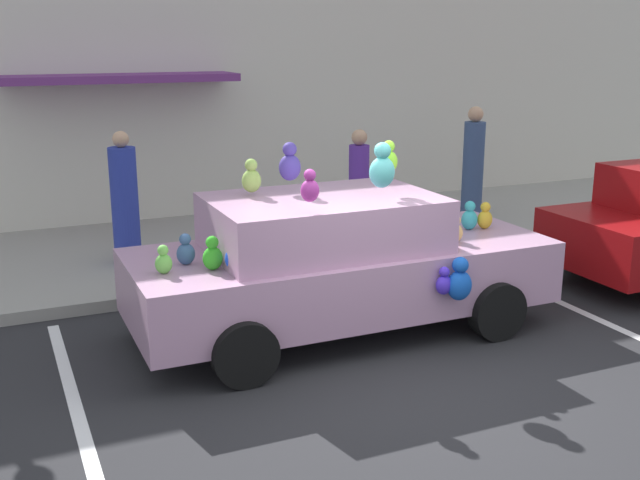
# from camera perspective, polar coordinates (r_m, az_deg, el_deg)

# --- Properties ---
(ground_plane) EXTENTS (60.00, 60.00, 0.00)m
(ground_plane) POSITION_cam_1_polar(r_m,az_deg,el_deg) (7.45, 5.60, -10.36)
(ground_plane) COLOR #262628
(sidewalk) EXTENTS (24.00, 4.00, 0.15)m
(sidewalk) POSITION_cam_1_polar(r_m,az_deg,el_deg) (11.77, -6.37, -0.43)
(sidewalk) COLOR gray
(sidewalk) RESTS_ON ground
(storefront_building) EXTENTS (24.00, 1.25, 6.40)m
(storefront_building) POSITION_cam_1_polar(r_m,az_deg,el_deg) (13.41, -9.70, 14.81)
(storefront_building) COLOR beige
(storefront_building) RESTS_ON ground
(parking_stripe_front) EXTENTS (0.12, 3.60, 0.01)m
(parking_stripe_front) POSITION_cam_1_polar(r_m,az_deg,el_deg) (9.84, 17.89, -4.63)
(parking_stripe_front) COLOR silver
(parking_stripe_front) RESTS_ON ground
(parking_stripe_rear) EXTENTS (0.12, 3.60, 0.01)m
(parking_stripe_rear) POSITION_cam_1_polar(r_m,az_deg,el_deg) (7.56, -18.10, -10.67)
(parking_stripe_rear) COLOR silver
(parking_stripe_rear) RESTS_ON ground
(plush_covered_car) EXTENTS (4.60, 2.10, 2.18)m
(plush_covered_car) POSITION_cam_1_polar(r_m,az_deg,el_deg) (8.29, 1.32, -1.66)
(plush_covered_car) COLOR #B386A7
(plush_covered_car) RESTS_ON ground
(teddy_bear_on_sidewalk) EXTENTS (0.33, 0.28, 0.64)m
(teddy_bear_on_sidewalk) POSITION_cam_1_polar(r_m,az_deg,el_deg) (11.51, 7.57, 1.09)
(teddy_bear_on_sidewalk) COLOR beige
(teddy_bear_on_sidewalk) RESTS_ON sidewalk
(pedestrian_near_shopfront) EXTENTS (0.31, 0.31, 1.68)m
(pedestrian_near_shopfront) POSITION_cam_1_polar(r_m,az_deg,el_deg) (11.78, 2.91, 4.00)
(pedestrian_near_shopfront) COLOR #5A2FA4
(pedestrian_near_shopfront) RESTS_ON sidewalk
(pedestrian_walking_past) EXTENTS (0.37, 0.37, 1.82)m
(pedestrian_walking_past) POSITION_cam_1_polar(r_m,az_deg,el_deg) (10.70, -14.37, 2.69)
(pedestrian_walking_past) COLOR #2837A0
(pedestrian_walking_past) RESTS_ON sidewalk
(pedestrian_by_lamp) EXTENTS (0.35, 0.35, 1.91)m
(pedestrian_by_lamp) POSITION_cam_1_polar(r_m,az_deg,el_deg) (13.20, 11.36, 5.38)
(pedestrian_by_lamp) COLOR #394F7A
(pedestrian_by_lamp) RESTS_ON sidewalk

